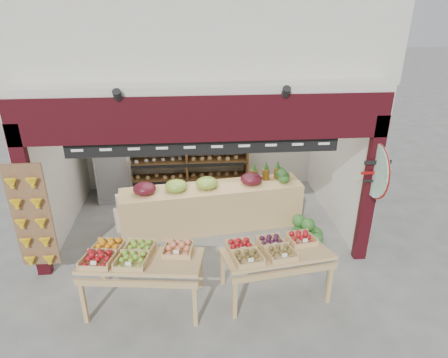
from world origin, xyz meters
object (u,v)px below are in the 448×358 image
display_table_left (136,257)px  display_table_right (271,251)px  refrigerator (114,157)px  mid_counter (211,206)px  cardboard_stack (138,213)px  watermelon_pile (306,233)px  back_shelving (186,146)px

display_table_left → display_table_right: size_ratio=1.06×
refrigerator → mid_counter: bearing=-39.4°
display_table_left → mid_counter: bearing=60.1°
refrigerator → mid_counter: size_ratio=0.55×
cardboard_stack → display_table_right: (2.30, -2.29, 0.53)m
watermelon_pile → cardboard_stack: bearing=164.5°
mid_counter → watermelon_pile: (1.78, -0.68, -0.31)m
watermelon_pile → refrigerator: bearing=150.7°
cardboard_stack → display_table_left: (0.28, -2.34, 0.58)m
back_shelving → watermelon_pile: (2.26, -2.43, -0.94)m
refrigerator → display_table_right: bearing=-54.6°
mid_counter → watermelon_pile: mid_counter is taller
back_shelving → refrigerator: (-1.63, -0.25, -0.11)m
back_shelving → watermelon_pile: 3.45m
back_shelving → cardboard_stack: size_ratio=2.68×
back_shelving → mid_counter: (0.49, -1.76, -0.63)m
back_shelving → display_table_left: bearing=-100.7°
back_shelving → mid_counter: size_ratio=0.79×
cardboard_stack → watermelon_pile: (3.27, -0.91, -0.08)m
mid_counter → display_table_left: size_ratio=2.02×
refrigerator → watermelon_pile: 4.54m
display_table_right → watermelon_pile: bearing=54.9°
cardboard_stack → mid_counter: (1.49, -0.23, 0.23)m
cardboard_stack → display_table_right: 3.29m
cardboard_stack → mid_counter: bearing=-8.8°
display_table_right → watermelon_pile: 1.79m
cardboard_stack → watermelon_pile: bearing=-15.5°
mid_counter → display_table_right: mid_counter is taller
display_table_left → display_table_right: display_table_left is taller
mid_counter → display_table_right: 2.23m
display_table_left → watermelon_pile: 3.39m
refrigerator → cardboard_stack: refrigerator is taller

